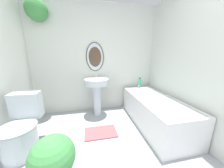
% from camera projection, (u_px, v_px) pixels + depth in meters
% --- Properties ---
extents(wall_back, '(2.87, 0.38, 2.40)m').
position_uv_depth(wall_back, '(90.00, 55.00, 2.51)').
color(wall_back, silver).
rests_on(wall_back, ground_plane).
extents(wall_right, '(0.06, 2.34, 2.40)m').
position_uv_depth(wall_right, '(190.00, 61.00, 1.77)').
color(wall_right, silver).
rests_on(wall_right, ground_plane).
extents(toilet, '(0.44, 0.60, 0.77)m').
position_uv_depth(toilet, '(22.00, 131.00, 1.50)').
color(toilet, silver).
rests_on(toilet, ground_plane).
extents(pedestal_sink, '(0.51, 0.51, 0.92)m').
position_uv_depth(pedestal_sink, '(97.00, 89.00, 2.41)').
color(pedestal_sink, silver).
rests_on(pedestal_sink, ground_plane).
extents(bathtub, '(0.69, 1.61, 0.61)m').
position_uv_depth(bathtub, '(154.00, 110.00, 2.15)').
color(bathtub, silver).
rests_on(bathtub, ground_plane).
extents(shampoo_bottle, '(0.06, 0.06, 0.17)m').
position_uv_depth(shampoo_bottle, '(140.00, 82.00, 2.72)').
color(shampoo_bottle, '#38B275').
rests_on(shampoo_bottle, bathtub).
extents(potted_plant, '(0.43, 0.43, 0.53)m').
position_uv_depth(potted_plant, '(53.00, 158.00, 1.10)').
color(potted_plant, silver).
rests_on(potted_plant, ground_plane).
extents(bath_mat, '(0.54, 0.34, 0.02)m').
position_uv_depth(bath_mat, '(101.00, 132.00, 1.92)').
color(bath_mat, '#934C51').
rests_on(bath_mat, ground_plane).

